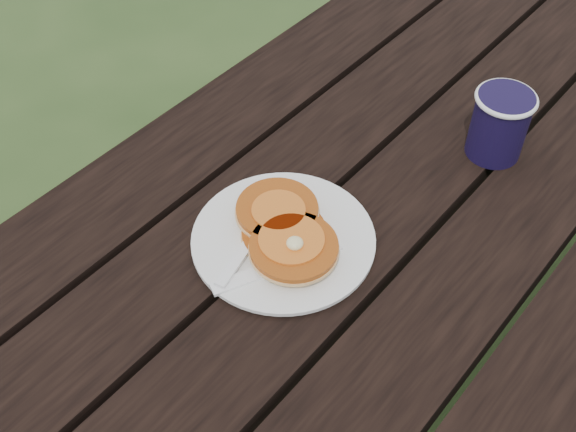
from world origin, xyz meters
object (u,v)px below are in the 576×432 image
Objects in this scene: pancake_stack at (286,231)px; coffee_cup at (500,121)px; plate at (283,240)px; picnic_table at (417,291)px.

pancake_stack is 0.36m from coffee_cup.
pancake_stack is at bearing -109.99° from coffee_cup.
coffee_cup reaches higher than pancake_stack.
picnic_table is at bearing 78.08° from plate.
picnic_table is at bearing -158.92° from coffee_cup.
coffee_cup is (0.13, 0.34, 0.05)m from plate.
coffee_cup is at bearing 21.08° from picnic_table.
pancake_stack is 1.64× the size of coffee_cup.
picnic_table is 17.11× the size of coffee_cup.
picnic_table is 10.42× the size of pancake_stack.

